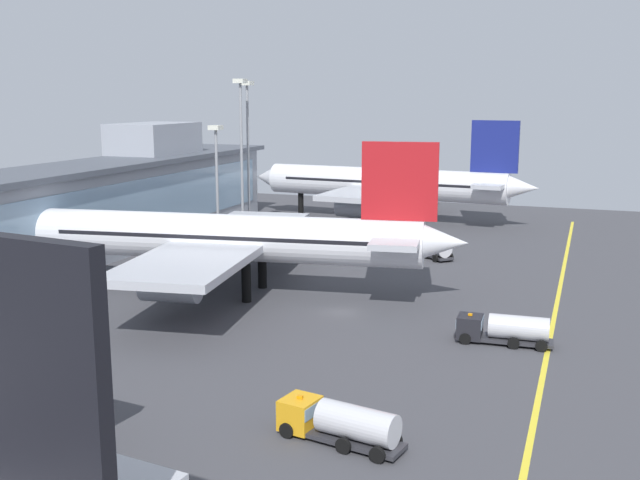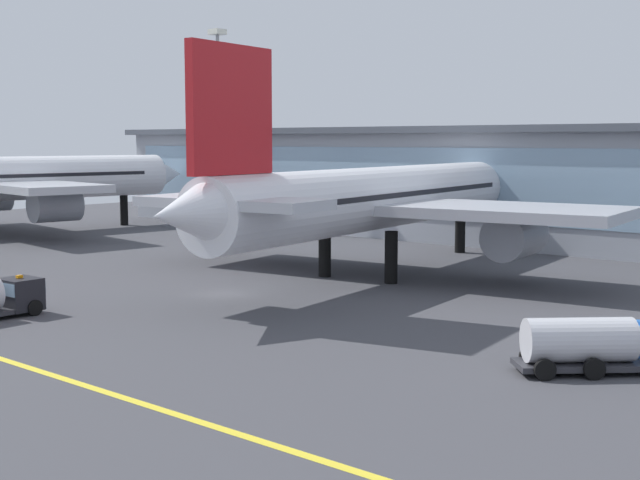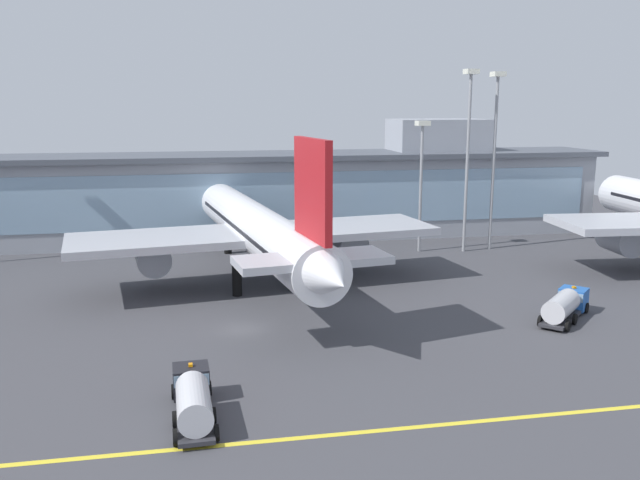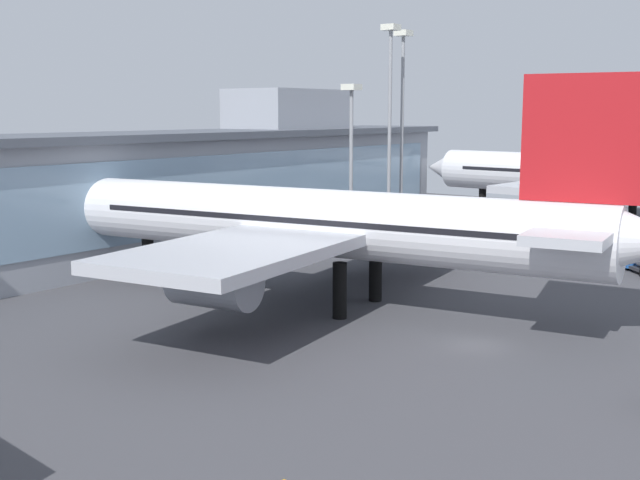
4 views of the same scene
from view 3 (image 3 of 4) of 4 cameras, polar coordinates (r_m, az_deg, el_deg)
name	(u,v)px [view 3 (image 3 of 4)]	position (r m, az deg, el deg)	size (l,w,h in m)	color
ground_plane	(242,329)	(64.85, -6.69, -7.63)	(180.00, 180.00, 0.00)	#424247
taxiway_centreline_stripe	(267,441)	(44.71, -4.53, -16.81)	(144.00, 0.50, 0.01)	yellow
terminal_building	(231,194)	(106.86, -7.66, 3.95)	(126.15, 14.00, 18.80)	#9399A3
airliner_near_right	(258,230)	(78.38, -5.38, 0.84)	(44.10, 56.66, 18.40)	black
fuel_tanker_truck	(565,304)	(71.44, 20.30, -5.20)	(8.17, 8.05, 2.90)	black
service_truck_far	(193,396)	(47.81, -10.85, -13.01)	(3.23, 9.14, 2.90)	black
apron_light_mast_west	(422,164)	(96.99, 8.70, 6.46)	(1.80, 1.80, 18.96)	gray
apron_light_mast_centre	(468,136)	(98.01, 12.61, 8.70)	(1.80, 1.80, 26.07)	gray
apron_light_mast_far_east	(495,136)	(100.78, 14.78, 8.58)	(1.80, 1.80, 25.80)	gray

